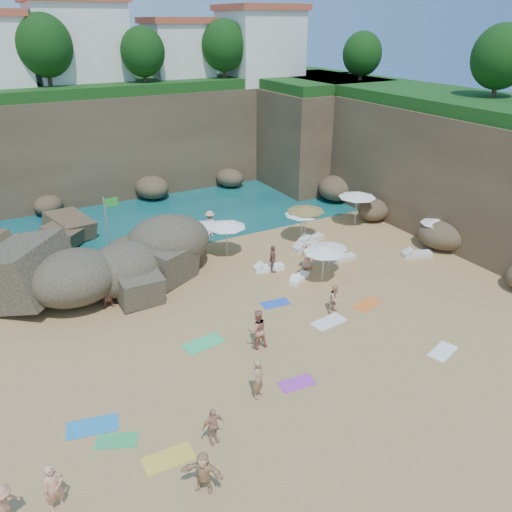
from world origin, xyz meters
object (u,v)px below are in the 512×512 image
parasol_1 (207,224)px  person_stand_3 (273,259)px  lounger_0 (299,278)px  person_stand_1 (257,329)px  person_stand_2 (210,224)px  person_stand_4 (307,257)px  parasol_2 (357,194)px  person_stand_5 (107,294)px  flag_pole (109,223)px  parasol_0 (190,225)px  person_stand_0 (54,488)px  rock_outcrop (106,291)px

parasol_1 → person_stand_3: size_ratio=1.37×
lounger_0 → person_stand_1: 6.83m
person_stand_2 → person_stand_4: (2.95, -7.21, -0.12)m
parasol_2 → person_stand_5: bearing=-171.1°
flag_pole → person_stand_3: flag_pole is taller
parasol_1 → person_stand_1: (-2.08, -10.14, -1.05)m
parasol_0 → parasol_1: (1.08, -0.04, -0.13)m
flag_pole → person_stand_4: bearing=-31.2°
person_stand_0 → person_stand_2: 21.02m
parasol_0 → person_stand_0: size_ratio=1.44×
parasol_2 → person_stand_3: bearing=-158.6°
person_stand_2 → person_stand_4: size_ratio=1.15×
person_stand_3 → person_stand_4: (1.96, -0.63, -0.04)m
flag_pole → person_stand_5: 5.26m
person_stand_0 → person_stand_2: size_ratio=0.93×
rock_outcrop → parasol_2: bearing=3.5°
parasol_2 → person_stand_5: size_ratio=1.66×
parasol_0 → parasol_1: 1.09m
parasol_0 → person_stand_1: parasol_0 is taller
person_stand_3 → person_stand_2: bearing=35.6°
person_stand_3 → person_stand_5: (-9.32, 0.64, -0.04)m
parasol_1 → person_stand_5: (-7.04, -3.48, -1.19)m
flag_pole → parasol_1: (5.55, -1.18, -0.74)m
lounger_0 → person_stand_3: bearing=85.8°
person_stand_2 → person_stand_3: 6.65m
flag_pole → person_stand_1: 11.97m
parasol_0 → lounger_0: parasol_0 is taller
rock_outcrop → person_stand_1: bearing=-60.7°
parasol_2 → rock_outcrop: bearing=-176.5°
rock_outcrop → person_stand_5: 1.94m
flag_pole → lounger_0: size_ratio=2.68×
person_stand_5 → person_stand_3: bearing=-4.4°
parasol_2 → person_stand_2: size_ratio=1.44×
parasol_2 → person_stand_2: 10.46m
parasol_1 → person_stand_5: size_ratio=1.45×
rock_outcrop → flag_pole: (1.26, 2.91, 2.73)m
flag_pole → person_stand_2: bearing=10.6°
person_stand_0 → person_stand_1: bearing=10.7°
rock_outcrop → person_stand_2: bearing=27.4°
rock_outcrop → parasol_2: parasol_2 is taller
person_stand_4 → lounger_0: bearing=-91.9°
parasol_2 → person_stand_4: 8.22m
parasol_2 → person_stand_2: (-9.91, 3.08, -1.37)m
person_stand_0 → person_stand_4: size_ratio=1.07×
flag_pole → parasol_0: (4.46, -1.14, -0.61)m
flag_pole → person_stand_4: (9.79, -5.93, -1.94)m
parasol_1 → person_stand_4: parasol_1 is taller
flag_pole → person_stand_5: flag_pole is taller
parasol_0 → parasol_2: (12.28, -0.65, 0.16)m
rock_outcrop → person_stand_1: (4.72, -8.41, 0.94)m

